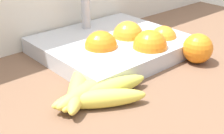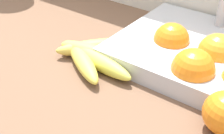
{
  "view_description": "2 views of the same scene",
  "coord_description": "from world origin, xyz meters",
  "px_view_note": "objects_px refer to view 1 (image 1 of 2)",
  "views": [
    {
      "loc": [
        -0.32,
        -0.39,
        1.16
      ],
      "look_at": [
        0.05,
        0.03,
        0.89
      ],
      "focal_mm": 50.05,
      "sensor_mm": 36.0,
      "label": 1
    },
    {
      "loc": [
        0.33,
        -0.39,
        1.2
      ],
      "look_at": [
        0.05,
        -0.01,
        0.88
      ],
      "focal_mm": 47.76,
      "sensor_mm": 36.0,
      "label": 2
    }
  ],
  "objects_px": {
    "banana_bunch": "(93,90)",
    "orange_right": "(150,47)",
    "orange_back_left": "(163,39)",
    "orange_center": "(128,36)",
    "sink_basin": "(112,44)",
    "orange_front": "(101,47)",
    "orange_back_right": "(198,48)"
  },
  "relations": [
    {
      "from": "orange_front",
      "to": "sink_basin",
      "type": "relative_size",
      "value": 0.23
    },
    {
      "from": "orange_back_left",
      "to": "sink_basin",
      "type": "xyz_separation_m",
      "value": [
        -0.1,
        0.08,
        -0.01
      ]
    },
    {
      "from": "orange_right",
      "to": "orange_front",
      "type": "height_order",
      "value": "orange_right"
    },
    {
      "from": "orange_center",
      "to": "orange_back_right",
      "type": "relative_size",
      "value": 1.1
    },
    {
      "from": "orange_center",
      "to": "orange_back_right",
      "type": "height_order",
      "value": "orange_center"
    },
    {
      "from": "orange_back_left",
      "to": "orange_center",
      "type": "bearing_deg",
      "value": 136.57
    },
    {
      "from": "orange_right",
      "to": "orange_back_right",
      "type": "bearing_deg",
      "value": -39.72
    },
    {
      "from": "orange_right",
      "to": "orange_back_left",
      "type": "xyz_separation_m",
      "value": [
        0.08,
        0.03,
        -0.01
      ]
    },
    {
      "from": "orange_front",
      "to": "orange_back_left",
      "type": "bearing_deg",
      "value": -17.91
    },
    {
      "from": "banana_bunch",
      "to": "orange_front",
      "type": "height_order",
      "value": "orange_front"
    },
    {
      "from": "orange_right",
      "to": "sink_basin",
      "type": "xyz_separation_m",
      "value": [
        -0.03,
        0.1,
        -0.02
      ]
    },
    {
      "from": "orange_center",
      "to": "orange_right",
      "type": "relative_size",
      "value": 0.97
    },
    {
      "from": "orange_right",
      "to": "orange_back_right",
      "type": "relative_size",
      "value": 1.14
    },
    {
      "from": "orange_center",
      "to": "orange_back_left",
      "type": "bearing_deg",
      "value": -43.43
    },
    {
      "from": "orange_right",
      "to": "orange_front",
      "type": "xyz_separation_m",
      "value": [
        -0.08,
        0.08,
        -0.0
      ]
    },
    {
      "from": "orange_center",
      "to": "orange_back_left",
      "type": "height_order",
      "value": "orange_center"
    },
    {
      "from": "orange_back_right",
      "to": "banana_bunch",
      "type": "bearing_deg",
      "value": 173.18
    },
    {
      "from": "banana_bunch",
      "to": "sink_basin",
      "type": "relative_size",
      "value": 0.63
    },
    {
      "from": "orange_back_left",
      "to": "orange_front",
      "type": "relative_size",
      "value": 0.87
    },
    {
      "from": "orange_center",
      "to": "orange_back_right",
      "type": "bearing_deg",
      "value": -65.24
    },
    {
      "from": "orange_back_right",
      "to": "orange_right",
      "type": "bearing_deg",
      "value": 140.28
    },
    {
      "from": "banana_bunch",
      "to": "orange_right",
      "type": "bearing_deg",
      "value": 10.84
    },
    {
      "from": "orange_back_left",
      "to": "sink_basin",
      "type": "distance_m",
      "value": 0.13
    },
    {
      "from": "orange_back_right",
      "to": "orange_center",
      "type": "bearing_deg",
      "value": 114.76
    },
    {
      "from": "orange_back_left",
      "to": "sink_basin",
      "type": "bearing_deg",
      "value": 142.63
    },
    {
      "from": "orange_back_right",
      "to": "sink_basin",
      "type": "xyz_separation_m",
      "value": [
        -0.11,
        0.18,
        -0.01
      ]
    },
    {
      "from": "orange_back_left",
      "to": "orange_front",
      "type": "bearing_deg",
      "value": 162.09
    },
    {
      "from": "banana_bunch",
      "to": "sink_basin",
      "type": "height_order",
      "value": "sink_basin"
    },
    {
      "from": "orange_right",
      "to": "orange_back_left",
      "type": "relative_size",
      "value": 1.2
    },
    {
      "from": "orange_center",
      "to": "orange_right",
      "type": "xyz_separation_m",
      "value": [
        -0.01,
        -0.09,
        0.0
      ]
    },
    {
      "from": "orange_back_right",
      "to": "sink_basin",
      "type": "height_order",
      "value": "sink_basin"
    },
    {
      "from": "banana_bunch",
      "to": "orange_front",
      "type": "bearing_deg",
      "value": 45.15
    }
  ]
}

